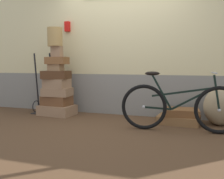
# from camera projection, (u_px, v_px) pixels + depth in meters

# --- Properties ---
(ground) EXTENTS (9.51, 5.20, 0.06)m
(ground) POSITION_uv_depth(u_px,v_px,m) (110.00, 125.00, 4.32)
(ground) COLOR #513823
(station_building) EXTENTS (7.51, 0.74, 2.90)m
(station_building) POSITION_uv_depth(u_px,v_px,m) (124.00, 41.00, 4.97)
(station_building) COLOR gray
(station_building) RESTS_ON ground
(suitcase_0) EXTENTS (0.70, 0.50, 0.19)m
(suitcase_0) POSITION_uv_depth(u_px,v_px,m) (57.00, 110.00, 5.00)
(suitcase_0) COLOR #937051
(suitcase_0) RESTS_ON ground
(suitcase_1) EXTENTS (0.57, 0.42, 0.19)m
(suitcase_1) POSITION_uv_depth(u_px,v_px,m) (57.00, 100.00, 5.01)
(suitcase_1) COLOR brown
(suitcase_1) RESTS_ON suitcase_0
(suitcase_2) EXTENTS (0.55, 0.41, 0.16)m
(suitcase_2) POSITION_uv_depth(u_px,v_px,m) (57.00, 92.00, 4.96)
(suitcase_2) COLOR #937051
(suitcase_2) RESTS_ON suitcase_1
(suitcase_3) EXTENTS (0.50, 0.38, 0.18)m
(suitcase_3) POSITION_uv_depth(u_px,v_px,m) (57.00, 83.00, 4.95)
(suitcase_3) COLOR #937051
(suitcase_3) RESTS_ON suitcase_2
(suitcase_4) EXTENTS (0.53, 0.42, 0.15)m
(suitcase_4) POSITION_uv_depth(u_px,v_px,m) (56.00, 75.00, 4.93)
(suitcase_4) COLOR #4C2D19
(suitcase_4) RESTS_ON suitcase_3
(suitcase_5) EXTENTS (0.28, 0.20, 0.13)m
(suitcase_5) POSITION_uv_depth(u_px,v_px,m) (56.00, 67.00, 4.93)
(suitcase_5) COLOR #9E754C
(suitcase_5) RESTS_ON suitcase_4
(suitcase_6) EXTENTS (0.41, 0.30, 0.13)m
(suitcase_6) POSITION_uv_depth(u_px,v_px,m) (57.00, 61.00, 4.91)
(suitcase_6) COLOR brown
(suitcase_6) RESTS_ON suitcase_5
(suitcase_7) EXTENTS (0.20, 0.14, 0.21)m
(suitcase_7) POSITION_uv_depth(u_px,v_px,m) (57.00, 52.00, 4.91)
(suitcase_7) COLOR #937051
(suitcase_7) RESTS_ON suitcase_6
(suitcase_8) EXTENTS (0.72, 0.53, 0.14)m
(suitcase_8) POSITION_uv_depth(u_px,v_px,m) (179.00, 120.00, 4.28)
(suitcase_8) COLOR olive
(suitcase_8) RESTS_ON ground
(suitcase_9) EXTENTS (0.61, 0.46, 0.12)m
(suitcase_9) POSITION_uv_depth(u_px,v_px,m) (181.00, 112.00, 4.25)
(suitcase_9) COLOR brown
(suitcase_9) RESTS_ON suitcase_8
(wicker_basket) EXTENTS (0.29, 0.29, 0.35)m
(wicker_basket) POSITION_uv_depth(u_px,v_px,m) (55.00, 37.00, 4.88)
(wicker_basket) COLOR #A8844C
(wicker_basket) RESTS_ON suitcase_7
(luggage_trolley) EXTENTS (0.44, 0.34, 1.22)m
(luggage_trolley) POSITION_uv_depth(u_px,v_px,m) (44.00, 98.00, 5.20)
(luggage_trolley) COLOR black
(luggage_trolley) RESTS_ON ground
(burlap_sack) EXTENTS (0.54, 0.46, 0.62)m
(burlap_sack) POSITION_uv_depth(u_px,v_px,m) (221.00, 107.00, 4.14)
(burlap_sack) COLOR #9E8966
(burlap_sack) RESTS_ON ground
(bicycle) EXTENTS (1.77, 0.46, 0.89)m
(bicycle) POSITION_uv_depth(u_px,v_px,m) (180.00, 107.00, 3.75)
(bicycle) COLOR black
(bicycle) RESTS_ON ground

